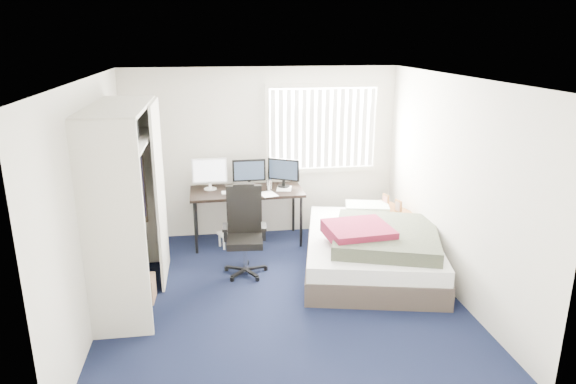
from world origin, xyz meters
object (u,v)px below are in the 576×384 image
(desk, at_px, (247,188))
(nightstand, at_px, (390,213))
(office_chair, at_px, (245,239))
(bed, at_px, (372,248))

(desk, relative_size, nightstand, 1.84)
(desk, relative_size, office_chair, 1.41)
(office_chair, distance_m, nightstand, 2.20)
(desk, distance_m, office_chair, 1.09)
(desk, xyz_separation_m, nightstand, (2.02, -0.45, -0.33))
(nightstand, bearing_deg, office_chair, -165.01)
(office_chair, relative_size, nightstand, 1.30)
(desk, height_order, bed, desk)
(nightstand, bearing_deg, desk, 167.54)
(office_chair, height_order, bed, office_chair)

